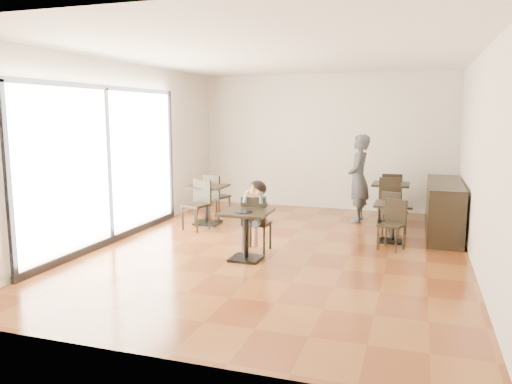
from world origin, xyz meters
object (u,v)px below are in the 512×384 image
at_px(cafe_table_back, 390,202).
at_px(chair_mid_a, 395,213).
at_px(child, 257,216).
at_px(chair_back_b, 389,202).
at_px(cafe_table_left, 207,205).
at_px(chair_mid_b, 391,225).
at_px(cafe_table_mid, 393,223).
at_px(child_table, 246,236).
at_px(adult_patron, 359,178).
at_px(chair_back_a, 392,194).
at_px(chair_left_b, 196,205).
at_px(chair_left_a, 217,197).
at_px(child_chair, 257,223).

height_order(cafe_table_back, chair_mid_a, chair_mid_a).
distance_m(child, chair_back_b, 3.28).
height_order(cafe_table_left, chair_mid_a, chair_mid_a).
xyz_separation_m(cafe_table_back, chair_back_b, (0.00, -0.55, 0.08)).
relative_size(chair_mid_a, chair_mid_b, 1.00).
bearing_deg(cafe_table_mid, chair_back_b, 96.60).
height_order(child_table, chair_mid_a, chair_mid_a).
height_order(adult_patron, cafe_table_left, adult_patron).
height_order(adult_patron, chair_back_a, adult_patron).
distance_m(child_table, chair_left_b, 2.30).
bearing_deg(cafe_table_mid, chair_mid_a, 90.00).
xyz_separation_m(chair_left_a, chair_back_b, (3.58, 0.44, -0.00)).
bearing_deg(chair_left_a, cafe_table_mid, -177.18).
xyz_separation_m(child_table, child_chair, (0.00, 0.55, 0.08)).
xyz_separation_m(cafe_table_back, chair_mid_a, (0.15, -1.32, 0.02)).
distance_m(child, cafe_table_left, 2.31).
height_order(cafe_table_mid, chair_mid_a, chair_mid_a).
bearing_deg(chair_back_a, chair_left_a, 21.66).
height_order(child_table, chair_left_b, chair_left_b).
height_order(child_chair, chair_mid_b, child_chair).
distance_m(child_chair, chair_mid_a, 2.82).
relative_size(adult_patron, cafe_table_left, 2.28).
height_order(cafe_table_left, chair_left_b, chair_left_b).
relative_size(chair_left_b, chair_back_a, 1.00).
distance_m(chair_mid_b, chair_left_b, 3.75).
bearing_deg(chair_left_b, cafe_table_left, 106.06).
relative_size(child_table, chair_left_b, 0.80).
bearing_deg(chair_mid_b, chair_back_a, 113.23).
relative_size(cafe_table_back, chair_left_b, 0.83).
bearing_deg(child, chair_left_a, 126.44).
height_order(child, chair_mid_a, child).
bearing_deg(adult_patron, chair_back_a, 140.28).
height_order(child, cafe_table_left, child).
height_order(child_table, child, child).
height_order(child_chair, cafe_table_mid, child_chair).
distance_m(chair_mid_a, chair_left_a, 3.75).
xyz_separation_m(child, cafe_table_left, (-1.61, 1.64, -0.18)).
relative_size(cafe_table_back, chair_back_b, 0.83).
bearing_deg(chair_left_b, cafe_table_back, 46.30).
bearing_deg(chair_mid_b, child, -140.07).
distance_m(cafe_table_mid, chair_mid_b, 0.55).
distance_m(cafe_table_left, chair_left_a, 0.56).
bearing_deg(chair_back_b, child_chair, -127.93).
relative_size(chair_left_a, chair_back_b, 1.00).
distance_m(child, chair_left_b, 1.95).
distance_m(child, adult_patron, 3.18).
bearing_deg(child, cafe_table_back, 58.21).
relative_size(cafe_table_mid, chair_back_b, 0.72).
xyz_separation_m(chair_left_a, chair_left_b, (0.00, -1.10, 0.00)).
xyz_separation_m(child_chair, adult_patron, (1.32, 2.87, 0.45)).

